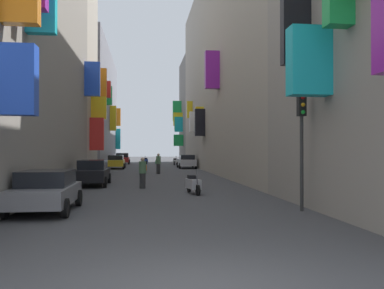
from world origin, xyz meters
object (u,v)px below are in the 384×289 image
Objects in this scene: scooter_blue at (146,161)px; scooter_orange at (144,168)px; scooter_white at (175,161)px; scooter_green at (157,162)px; parked_car_black at (93,172)px; scooter_silver at (193,184)px; parked_car_red at (122,158)px; traffic_light_near_corner at (302,131)px; pedestrian_crossing at (143,173)px; pedestrian_near_left at (158,164)px; parked_car_silver at (187,161)px; parked_car_yellow at (116,162)px; parked_car_grey at (46,190)px.

scooter_orange is (-0.28, -20.07, -0.00)m from scooter_blue.
scooter_white is 17.35m from scooter_orange.
scooter_green is at bearing -132.02° from scooter_white.
parked_car_black reaches higher than scooter_green.
scooter_blue is at bearing 89.20° from scooter_orange.
scooter_green is (1.65, 14.19, -0.00)m from scooter_orange.
parked_car_black is 2.28× the size of scooter_white.
scooter_green is 30.82m from scooter_silver.
parked_car_red is 0.98× the size of traffic_light_near_corner.
scooter_blue is 1.10× the size of pedestrian_crossing.
traffic_light_near_corner is (8.26, -10.77, 1.96)m from parked_car_black.
scooter_silver is at bearing -88.82° from scooter_green.
traffic_light_near_corner reaches higher than scooter_silver.
traffic_light_near_corner is at bearing -83.25° from scooter_blue.
scooter_orange is 1.06× the size of pedestrian_near_left.
scooter_blue is (3.15, -0.33, -0.32)m from parked_car_red.
scooter_green is at bearing 116.03° from parked_car_silver.
scooter_white and scooter_orange have the same top height.
parked_car_yellow is 10.05m from pedestrian_near_left.
parked_car_silver is 22.39m from pedestrian_crossing.
parked_car_black is at bearing -104.33° from scooter_orange.
parked_car_silver is 2.37× the size of scooter_orange.
parked_car_red is at bearing 121.35° from parked_car_silver.
traffic_light_near_corner is (5.02, -42.42, 2.27)m from scooter_blue.
scooter_blue is at bearing 84.16° from parked_car_black.
parked_car_red reaches higher than parked_car_silver.
parked_car_grey is 2.31× the size of pedestrian_near_left.
pedestrian_near_left is 21.45m from traffic_light_near_corner.
scooter_white is at bearing 76.13° from parked_car_black.
scooter_orange is 13.74m from pedestrian_crossing.
parked_car_yellow is (0.41, 29.22, 0.02)m from parked_car_grey.
scooter_green is 36.79m from traffic_light_near_corner.
parked_car_black is 2.53× the size of pedestrian_near_left.
traffic_light_near_corner is at bearing -88.67° from parked_car_silver.
pedestrian_near_left is at bearing 77.29° from parked_car_grey.
scooter_green is at bearing 83.37° from scooter_orange.
traffic_light_near_corner reaches higher than parked_car_silver.
scooter_blue is 33.81m from pedestrian_crossing.
parked_car_yellow is 11.46m from scooter_white.
parked_car_red reaches higher than scooter_orange.
parked_car_black is at bearing -103.87° from scooter_white.
scooter_white is at bearing 52.49° from parked_car_yellow.
parked_car_yellow is at bearing -104.55° from scooter_blue.
parked_car_red reaches higher than scooter_green.
parked_car_black is (-0.05, -19.36, 0.02)m from parked_car_yellow.
scooter_orange is 1.09× the size of pedestrian_crossing.
scooter_green is at bearing 95.71° from traffic_light_near_corner.
scooter_orange is 1.00× the size of scooter_green.
scooter_blue and scooter_silver have the same top height.
parked_car_yellow is 8.31m from scooter_orange.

